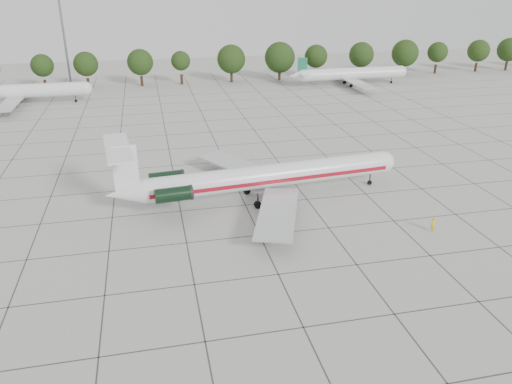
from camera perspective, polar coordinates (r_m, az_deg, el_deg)
ground at (r=54.90m, az=0.42°, el=-4.96°), size 260.00×260.00×0.00m
apron_joints at (r=68.18m, az=-2.38°, el=0.93°), size 170.00×170.00×0.02m
main_airliner at (r=62.02m, az=0.03°, el=1.70°), size 37.65×29.49×8.84m
ground_crew at (r=58.60m, az=19.56°, el=-3.48°), size 0.80×0.69×1.85m
bg_airliner_b at (r=122.24m, az=-25.41°, el=10.33°), size 28.24×27.20×7.40m
bg_airliner_d at (r=133.90m, az=10.85°, el=13.12°), size 28.24×27.20×7.40m
tree_line at (r=133.57m, az=-13.10°, el=14.25°), size 249.86×8.44×10.22m
floodlight_mast at (r=140.85m, az=-21.23°, el=17.19°), size 1.60×1.60×25.45m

